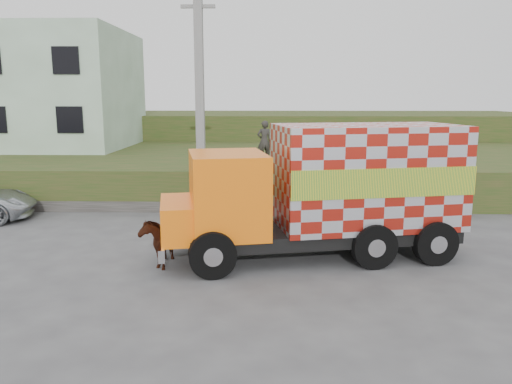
{
  "coord_description": "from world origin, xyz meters",
  "views": [
    {
      "loc": [
        1.45,
        -13.5,
        4.12
      ],
      "look_at": [
        1.1,
        1.24,
        1.3
      ],
      "focal_mm": 35.0,
      "sensor_mm": 36.0,
      "label": 1
    }
  ],
  "objects_px": {
    "utility_pole": "(200,98)",
    "cow": "(159,239)",
    "pedestrian": "(264,141)",
    "cargo_truck": "(328,190)"
  },
  "relations": [
    {
      "from": "utility_pole",
      "to": "pedestrian",
      "type": "height_order",
      "value": "utility_pole"
    },
    {
      "from": "utility_pole",
      "to": "pedestrian",
      "type": "distance_m",
      "value": 3.83
    },
    {
      "from": "cargo_truck",
      "to": "cow",
      "type": "distance_m",
      "value": 4.46
    },
    {
      "from": "pedestrian",
      "to": "cow",
      "type": "bearing_deg",
      "value": 57.58
    },
    {
      "from": "cargo_truck",
      "to": "utility_pole",
      "type": "bearing_deg",
      "value": 115.08
    },
    {
      "from": "cow",
      "to": "pedestrian",
      "type": "height_order",
      "value": "pedestrian"
    },
    {
      "from": "cargo_truck",
      "to": "cow",
      "type": "height_order",
      "value": "cargo_truck"
    },
    {
      "from": "utility_pole",
      "to": "pedestrian",
      "type": "relative_size",
      "value": 4.82
    },
    {
      "from": "cargo_truck",
      "to": "pedestrian",
      "type": "xyz_separation_m",
      "value": [
        -1.7,
        7.95,
        0.57
      ]
    },
    {
      "from": "utility_pole",
      "to": "cow",
      "type": "bearing_deg",
      "value": -92.35
    }
  ]
}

